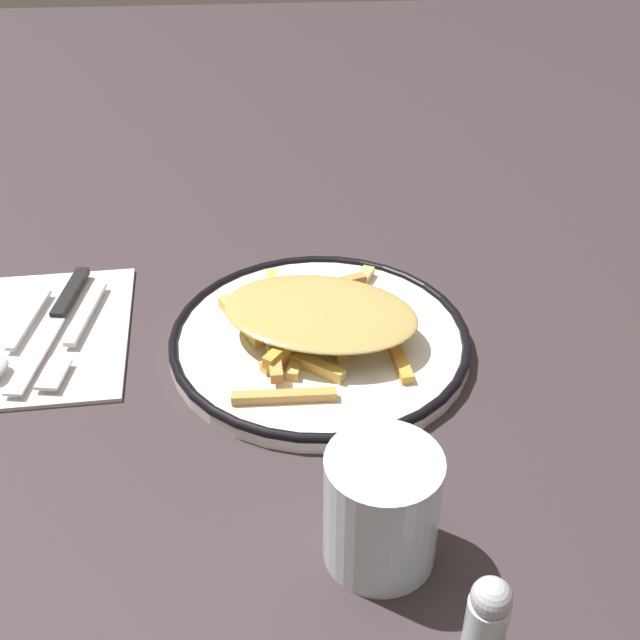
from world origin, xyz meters
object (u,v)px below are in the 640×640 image
at_px(napkin, 53,332).
at_px(knife, 58,315).
at_px(fork, 76,333).
at_px(water_glass, 382,508).
at_px(plate, 320,340).
at_px(spoon, 10,348).
at_px(fries_heap, 315,315).
at_px(salt_shaker, 487,619).

xyz_separation_m(napkin, knife, (-0.00, -0.02, 0.01)).
height_order(fork, water_glass, water_glass).
bearing_deg(plate, napkin, -8.29).
distance_m(plate, water_glass, 0.26).
distance_m(napkin, knife, 0.02).
bearing_deg(spoon, fries_heap, -179.68).
distance_m(plate, spoon, 0.30).
xyz_separation_m(plate, fries_heap, (0.00, -0.01, 0.03)).
bearing_deg(plate, fork, -6.38).
xyz_separation_m(plate, salt_shaker, (-0.08, 0.34, 0.03)).
height_order(napkin, salt_shaker, salt_shaker).
xyz_separation_m(fries_heap, fork, (0.24, -0.02, -0.02)).
distance_m(plate, napkin, 0.27).
bearing_deg(spoon, fork, -159.33).
xyz_separation_m(spoon, water_glass, (-0.33, 0.26, 0.04)).
bearing_deg(fork, knife, -52.74).
xyz_separation_m(fries_heap, water_glass, (-0.03, 0.26, 0.01)).
height_order(plate, fries_heap, fries_heap).
bearing_deg(fries_heap, plate, 121.16).
distance_m(fries_heap, spoon, 0.30).
bearing_deg(fork, plate, 173.62).
bearing_deg(napkin, fork, 155.25).
distance_m(fries_heap, fork, 0.24).
distance_m(fork, spoon, 0.06).
height_order(napkin, water_glass, water_glass).
relative_size(knife, salt_shaker, 2.85).
distance_m(napkin, salt_shaker, 0.52).
distance_m(napkin, fork, 0.03).
xyz_separation_m(napkin, fork, (-0.03, 0.01, 0.01)).
bearing_deg(spoon, napkin, -133.95).
xyz_separation_m(fork, knife, (0.02, -0.03, 0.00)).
bearing_deg(fries_heap, spoon, 0.32).
relative_size(napkin, knife, 1.07).
bearing_deg(napkin, salt_shaker, 132.99).
distance_m(fork, water_glass, 0.39).
bearing_deg(fries_heap, water_glass, 96.61).
bearing_deg(water_glass, salt_shaker, 123.17).
bearing_deg(salt_shaker, water_glass, -56.83).
distance_m(fork, knife, 0.04).
bearing_deg(plate, spoon, -0.92).
distance_m(knife, salt_shaker, 0.53).
relative_size(napkin, salt_shaker, 3.06).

